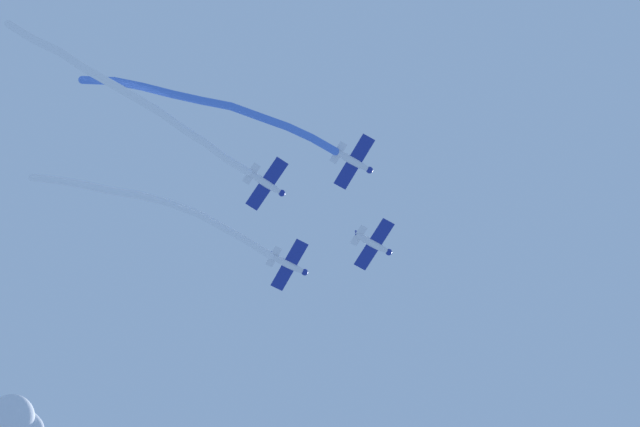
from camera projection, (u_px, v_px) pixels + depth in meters
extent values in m
ellipsoid|color=silver|center=(373.00, 243.00, 94.39)|extent=(2.37, 4.51, 0.91)
sphere|color=navy|center=(389.00, 252.00, 94.74)|extent=(0.99, 0.99, 0.78)
ellipsoid|color=#1E2847|center=(377.00, 245.00, 94.81)|extent=(0.95, 1.25, 0.49)
cube|color=navy|center=(374.00, 244.00, 94.30)|extent=(6.62, 3.62, 0.12)
cube|color=silver|center=(359.00, 236.00, 94.16)|extent=(2.67, 1.66, 0.10)
cube|color=navy|center=(359.00, 234.00, 94.63)|extent=(0.46, 1.00, 1.26)
ellipsoid|color=silver|center=(288.00, 264.00, 94.80)|extent=(2.25, 4.52, 0.91)
sphere|color=navy|center=(305.00, 272.00, 95.13)|extent=(0.98, 0.98, 0.78)
ellipsoid|color=#1E2847|center=(293.00, 265.00, 95.21)|extent=(0.92, 1.25, 0.49)
cube|color=navy|center=(289.00, 265.00, 94.71)|extent=(6.64, 3.45, 0.12)
cube|color=silver|center=(274.00, 257.00, 94.59)|extent=(2.67, 1.59, 0.10)
cube|color=navy|center=(275.00, 255.00, 95.05)|extent=(0.43, 1.00, 1.26)
cylinder|color=white|center=(259.00, 248.00, 94.29)|extent=(2.18, 3.26, 1.39)
cylinder|color=white|center=(235.00, 234.00, 94.12)|extent=(2.06, 3.26, 1.50)
cylinder|color=white|center=(210.00, 220.00, 93.96)|extent=(2.02, 3.24, 1.35)
cylinder|color=white|center=(184.00, 208.00, 94.06)|extent=(1.55, 3.69, 1.92)
cylinder|color=white|center=(154.00, 199.00, 94.26)|extent=(1.41, 3.64, 1.48)
cylinder|color=white|center=(124.00, 193.00, 94.28)|extent=(1.29, 3.42, 1.38)
cylinder|color=white|center=(97.00, 188.00, 94.50)|extent=(0.95, 3.23, 1.49)
cylinder|color=white|center=(71.00, 183.00, 94.77)|extent=(1.19, 3.11, 1.39)
cylinder|color=white|center=(45.00, 179.00, 95.18)|extent=(1.56, 3.37, 1.88)
sphere|color=white|center=(271.00, 256.00, 94.41)|extent=(0.85, 0.85, 0.85)
sphere|color=white|center=(247.00, 241.00, 94.18)|extent=(0.85, 0.85, 0.85)
sphere|color=white|center=(223.00, 227.00, 94.07)|extent=(0.85, 0.85, 0.85)
sphere|color=white|center=(198.00, 214.00, 93.85)|extent=(0.85, 0.85, 0.85)
sphere|color=white|center=(169.00, 203.00, 94.26)|extent=(0.85, 0.85, 0.85)
sphere|color=white|center=(139.00, 195.00, 94.26)|extent=(0.85, 0.85, 0.85)
sphere|color=white|center=(110.00, 191.00, 94.30)|extent=(0.85, 0.85, 0.85)
sphere|color=white|center=(84.00, 185.00, 94.70)|extent=(0.85, 0.85, 0.85)
sphere|color=white|center=(58.00, 180.00, 94.85)|extent=(0.85, 0.85, 0.85)
sphere|color=white|center=(32.00, 177.00, 95.51)|extent=(0.85, 0.85, 0.85)
ellipsoid|color=silver|center=(353.00, 161.00, 91.50)|extent=(2.34, 4.51, 0.91)
sphere|color=navy|center=(370.00, 170.00, 91.84)|extent=(0.99, 0.99, 0.78)
ellipsoid|color=#1E2847|center=(357.00, 162.00, 91.91)|extent=(0.94, 1.25, 0.49)
cube|color=navy|center=(354.00, 162.00, 91.41)|extent=(6.62, 3.59, 0.12)
cube|color=silver|center=(338.00, 153.00, 91.27)|extent=(2.67, 1.64, 0.10)
cube|color=navy|center=(339.00, 152.00, 91.73)|extent=(0.45, 1.00, 1.26)
cylinder|color=#4C75DB|center=(324.00, 145.00, 91.04)|extent=(2.02, 3.07, 1.50)
cylinder|color=#4C75DB|center=(300.00, 132.00, 90.81)|extent=(1.65, 3.03, 0.99)
cylinder|color=#4C75DB|center=(274.00, 122.00, 90.46)|extent=(1.46, 3.38, 0.94)
cylinder|color=#4C75DB|center=(245.00, 112.00, 90.15)|extent=(1.56, 3.40, 1.10)
cylinder|color=#4C75DB|center=(216.00, 104.00, 90.06)|extent=(0.92, 3.25, 1.20)
cylinder|color=#4C75DB|center=(187.00, 97.00, 90.00)|extent=(1.16, 3.46, 1.04)
cylinder|color=#4C75DB|center=(157.00, 90.00, 89.96)|extent=(1.27, 3.32, 1.52)
cylinder|color=#4C75DB|center=(128.00, 84.00, 90.03)|extent=(1.06, 3.11, 1.21)
cylinder|color=#4C75DB|center=(99.00, 81.00, 90.02)|extent=(1.44, 3.59, 0.98)
sphere|color=#4C75DB|center=(335.00, 151.00, 91.09)|extent=(0.87, 0.87, 0.87)
sphere|color=#4C75DB|center=(312.00, 138.00, 90.99)|extent=(0.87, 0.87, 0.87)
sphere|color=#4C75DB|center=(288.00, 127.00, 90.64)|extent=(0.87, 0.87, 0.87)
sphere|color=#4C75DB|center=(260.00, 117.00, 90.29)|extent=(0.87, 0.87, 0.87)
sphere|color=#4C75DB|center=(231.00, 106.00, 90.01)|extent=(0.87, 0.87, 0.87)
sphere|color=#4C75DB|center=(202.00, 101.00, 90.11)|extent=(0.87, 0.87, 0.87)
sphere|color=#4C75DB|center=(171.00, 94.00, 89.89)|extent=(0.87, 0.87, 0.87)
sphere|color=#4C75DB|center=(142.00, 87.00, 90.03)|extent=(0.87, 0.87, 0.87)
sphere|color=#4C75DB|center=(115.00, 81.00, 90.02)|extent=(0.87, 0.87, 0.87)
sphere|color=#4C75DB|center=(82.00, 80.00, 90.02)|extent=(0.87, 0.87, 0.87)
ellipsoid|color=silver|center=(266.00, 183.00, 91.81)|extent=(2.63, 4.45, 0.91)
sphere|color=navy|center=(282.00, 193.00, 92.20)|extent=(1.02, 1.02, 0.78)
ellipsoid|color=#1E2847|center=(270.00, 185.00, 92.23)|extent=(1.01, 1.27, 0.49)
cube|color=navy|center=(267.00, 184.00, 91.72)|extent=(6.55, 4.00, 0.12)
cube|color=silver|center=(251.00, 174.00, 91.54)|extent=(2.66, 1.80, 0.10)
cube|color=navy|center=(252.00, 173.00, 92.01)|extent=(0.52, 0.98, 1.26)
cylinder|color=white|center=(238.00, 166.00, 90.93)|extent=(2.17, 2.97, 1.39)
cylinder|color=white|center=(216.00, 151.00, 90.24)|extent=(2.14, 2.86, 0.95)
cylinder|color=white|center=(196.00, 137.00, 89.78)|extent=(1.88, 2.71, 1.00)
cylinder|color=white|center=(174.00, 122.00, 89.28)|extent=(2.14, 3.02, 0.89)
cylinder|color=white|center=(150.00, 106.00, 88.54)|extent=(2.23, 3.13, 1.39)
cylinder|color=white|center=(125.00, 91.00, 87.68)|extent=(2.16, 3.09, 1.37)
cylinder|color=white|center=(100.00, 77.00, 86.91)|extent=(2.04, 2.98, 1.24)
cylinder|color=white|center=(74.00, 61.00, 86.42)|extent=(2.29, 3.34, 1.39)
cylinder|color=white|center=(47.00, 46.00, 86.19)|extent=(1.84, 3.17, 1.35)
cylinder|color=white|center=(21.00, 32.00, 86.02)|extent=(2.11, 3.05, 1.43)
sphere|color=white|center=(249.00, 172.00, 91.35)|extent=(0.87, 0.87, 0.87)
sphere|color=white|center=(226.00, 159.00, 90.51)|extent=(0.87, 0.87, 0.87)
sphere|color=white|center=(206.00, 143.00, 89.98)|extent=(0.87, 0.87, 0.87)
sphere|color=white|center=(185.00, 130.00, 89.58)|extent=(0.87, 0.87, 0.87)
sphere|color=white|center=(163.00, 114.00, 88.98)|extent=(0.87, 0.87, 0.87)
sphere|color=white|center=(137.00, 99.00, 88.10)|extent=(0.87, 0.87, 0.87)
sphere|color=white|center=(112.00, 84.00, 87.26)|extent=(0.87, 0.87, 0.87)
sphere|color=white|center=(87.00, 70.00, 86.55)|extent=(0.87, 0.87, 0.87)
sphere|color=white|center=(60.00, 52.00, 86.28)|extent=(0.87, 0.87, 0.87)
sphere|color=white|center=(33.00, 39.00, 86.10)|extent=(0.87, 0.87, 0.87)
sphere|color=white|center=(9.00, 24.00, 85.93)|extent=(0.87, 0.87, 0.87)
ellipsoid|color=silver|center=(11.00, 418.00, 112.83)|extent=(7.04, 10.35, 3.44)
ellipsoid|color=silver|center=(12.00, 417.00, 112.05)|extent=(7.70, 7.14, 4.18)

